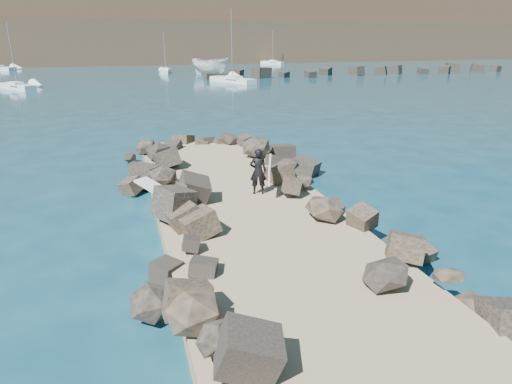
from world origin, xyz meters
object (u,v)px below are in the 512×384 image
surfer_with_board (260,171)px  surfboard_resting (161,195)px  boat_imported (210,66)px  sailboat_c (232,80)px

surfer_with_board → surfboard_resting: bearing=-173.1°
boat_imported → sailboat_c: bearing=-129.1°
surfer_with_board → sailboat_c: size_ratio=0.21×
sailboat_c → surfer_with_board: bearing=-102.2°
surfer_with_board → boat_imported: bearing=80.9°
boat_imported → surfer_with_board: size_ratio=3.57×
surfboard_resting → sailboat_c: size_ratio=0.23×
boat_imported → sailboat_c: 13.75m
surfboard_resting → boat_imported: boat_imported is taller
surfer_with_board → sailboat_c: (10.30, 47.52, -1.11)m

